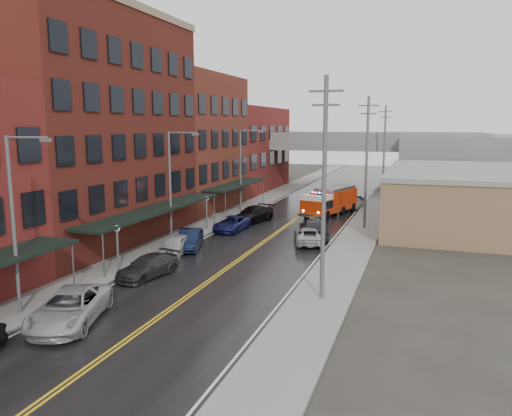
% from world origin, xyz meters
% --- Properties ---
extents(road, '(11.00, 160.00, 0.02)m').
position_xyz_m(road, '(0.00, 30.00, 0.01)').
color(road, black).
rests_on(road, ground).
extents(sidewalk_left, '(3.00, 160.00, 0.15)m').
position_xyz_m(sidewalk_left, '(-7.30, 30.00, 0.07)').
color(sidewalk_left, slate).
rests_on(sidewalk_left, ground).
extents(sidewalk_right, '(3.00, 160.00, 0.15)m').
position_xyz_m(sidewalk_right, '(7.30, 30.00, 0.07)').
color(sidewalk_right, slate).
rests_on(sidewalk_right, ground).
extents(curb_left, '(0.30, 160.00, 0.15)m').
position_xyz_m(curb_left, '(-5.65, 30.00, 0.07)').
color(curb_left, gray).
rests_on(curb_left, ground).
extents(curb_right, '(0.30, 160.00, 0.15)m').
position_xyz_m(curb_right, '(5.65, 30.00, 0.07)').
color(curb_right, gray).
rests_on(curb_right, ground).
extents(brick_building_b, '(9.00, 20.00, 18.00)m').
position_xyz_m(brick_building_b, '(-13.30, 23.00, 9.00)').
color(brick_building_b, '#521F15').
rests_on(brick_building_b, ground).
extents(brick_building_c, '(9.00, 15.00, 15.00)m').
position_xyz_m(brick_building_c, '(-13.30, 40.50, 7.50)').
color(brick_building_c, '#5E2D1C').
rests_on(brick_building_c, ground).
extents(brick_building_far, '(9.00, 20.00, 12.00)m').
position_xyz_m(brick_building_far, '(-13.30, 58.00, 6.00)').
color(brick_building_far, maroon).
rests_on(brick_building_far, ground).
extents(tan_building, '(14.00, 22.00, 5.00)m').
position_xyz_m(tan_building, '(16.00, 40.00, 2.50)').
color(tan_building, olive).
rests_on(tan_building, ground).
extents(right_far_block, '(18.00, 30.00, 8.00)m').
position_xyz_m(right_far_block, '(18.00, 70.00, 4.00)').
color(right_far_block, slate).
rests_on(right_far_block, ground).
extents(awning_1, '(2.60, 18.00, 3.09)m').
position_xyz_m(awning_1, '(-7.49, 23.00, 2.99)').
color(awning_1, black).
rests_on(awning_1, ground).
extents(awning_2, '(2.60, 13.00, 3.09)m').
position_xyz_m(awning_2, '(-7.49, 40.50, 2.99)').
color(awning_2, black).
rests_on(awning_2, ground).
extents(globe_lamp_1, '(0.44, 0.44, 3.12)m').
position_xyz_m(globe_lamp_1, '(-6.40, 16.00, 2.31)').
color(globe_lamp_1, '#59595B').
rests_on(globe_lamp_1, ground).
extents(globe_lamp_2, '(0.44, 0.44, 3.12)m').
position_xyz_m(globe_lamp_2, '(-6.40, 30.00, 2.31)').
color(globe_lamp_2, '#59595B').
rests_on(globe_lamp_2, ground).
extents(street_lamp_0, '(2.64, 0.22, 9.00)m').
position_xyz_m(street_lamp_0, '(-6.55, 8.00, 5.19)').
color(street_lamp_0, '#59595B').
rests_on(street_lamp_0, ground).
extents(street_lamp_1, '(2.64, 0.22, 9.00)m').
position_xyz_m(street_lamp_1, '(-6.55, 24.00, 5.19)').
color(street_lamp_1, '#59595B').
rests_on(street_lamp_1, ground).
extents(street_lamp_2, '(2.64, 0.22, 9.00)m').
position_xyz_m(street_lamp_2, '(-6.55, 40.00, 5.19)').
color(street_lamp_2, '#59595B').
rests_on(street_lamp_2, ground).
extents(utility_pole_0, '(1.80, 0.24, 12.00)m').
position_xyz_m(utility_pole_0, '(7.20, 15.00, 6.31)').
color(utility_pole_0, '#59595B').
rests_on(utility_pole_0, ground).
extents(utility_pole_1, '(1.80, 0.24, 12.00)m').
position_xyz_m(utility_pole_1, '(7.20, 35.00, 6.31)').
color(utility_pole_1, '#59595B').
rests_on(utility_pole_1, ground).
extents(utility_pole_2, '(1.80, 0.24, 12.00)m').
position_xyz_m(utility_pole_2, '(7.20, 55.00, 6.31)').
color(utility_pole_2, '#59595B').
rests_on(utility_pole_2, ground).
extents(overpass, '(40.00, 10.00, 7.50)m').
position_xyz_m(overpass, '(0.00, 62.00, 5.99)').
color(overpass, slate).
rests_on(overpass, ground).
extents(fire_truck, '(5.03, 8.47, 2.95)m').
position_xyz_m(fire_truck, '(2.84, 41.07, 1.60)').
color(fire_truck, '#BA2A08').
rests_on(fire_truck, ground).
extents(parked_car_left_2, '(4.29, 6.35, 1.62)m').
position_xyz_m(parked_car_left_2, '(-3.66, 7.91, 0.81)').
color(parked_car_left_2, '#A2A5AA').
rests_on(parked_car_left_2, ground).
extents(parked_car_left_3, '(2.77, 4.97, 1.36)m').
position_xyz_m(parked_car_left_3, '(-4.03, 15.70, 0.68)').
color(parked_car_left_3, '#272729').
rests_on(parked_car_left_3, ground).
extents(parked_car_left_4, '(2.19, 4.45, 1.46)m').
position_xyz_m(parked_car_left_4, '(-5.00, 21.20, 0.73)').
color(parked_car_left_4, '#B9B9B9').
rests_on(parked_car_left_4, ground).
extents(parked_car_left_5, '(2.92, 4.88, 1.52)m').
position_xyz_m(parked_car_left_5, '(-4.76, 23.11, 0.76)').
color(parked_car_left_5, black).
rests_on(parked_car_left_5, ground).
extents(parked_car_left_6, '(2.39, 4.85, 1.32)m').
position_xyz_m(parked_car_left_6, '(-4.13, 30.41, 0.66)').
color(parked_car_left_6, '#151851').
rests_on(parked_car_left_6, ground).
extents(parked_car_left_7, '(3.49, 5.81, 1.58)m').
position_xyz_m(parked_car_left_7, '(-3.60, 34.80, 0.79)').
color(parked_car_left_7, black).
rests_on(parked_car_left_7, ground).
extents(parked_car_right_0, '(3.49, 5.28, 1.35)m').
position_xyz_m(parked_car_right_0, '(3.60, 27.76, 0.67)').
color(parked_car_right_0, '#A7ABAF').
rests_on(parked_car_right_0, ground).
extents(parked_car_right_1, '(3.72, 6.12, 1.66)m').
position_xyz_m(parked_car_right_1, '(3.60, 29.80, 0.83)').
color(parked_car_right_1, '#242426').
rests_on(parked_car_right_1, ground).
extents(parked_car_right_2, '(2.18, 4.17, 1.35)m').
position_xyz_m(parked_car_right_2, '(4.82, 46.20, 0.68)').
color(parked_car_right_2, silver).
rests_on(parked_car_right_2, ground).
extents(parked_car_right_3, '(2.38, 4.35, 1.36)m').
position_xyz_m(parked_car_right_3, '(4.61, 47.80, 0.68)').
color(parked_car_right_3, black).
rests_on(parked_car_right_3, ground).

